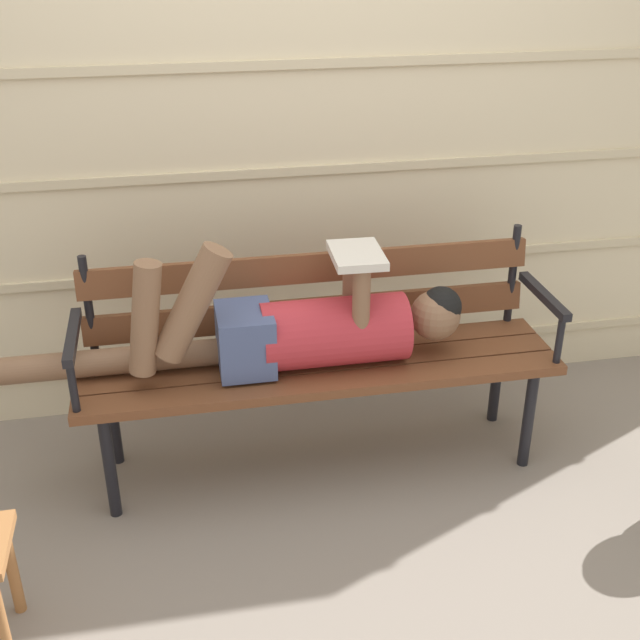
% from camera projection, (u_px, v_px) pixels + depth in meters
% --- Properties ---
extents(ground_plane, '(12.00, 12.00, 0.00)m').
position_uv_depth(ground_plane, '(324.00, 473.00, 3.19)').
color(ground_plane, gray).
extents(house_siding, '(5.22, 0.08, 2.49)m').
position_uv_depth(house_siding, '(292.00, 117.00, 3.20)').
color(house_siding, beige).
rests_on(house_siding, ground).
extents(park_bench, '(1.80, 0.43, 0.87)m').
position_uv_depth(park_bench, '(317.00, 344.00, 3.09)').
color(park_bench, brown).
rests_on(park_bench, ground).
extents(reclining_person, '(1.69, 0.26, 0.53)m').
position_uv_depth(reclining_person, '(297.00, 328.00, 2.96)').
color(reclining_person, '#B72D38').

